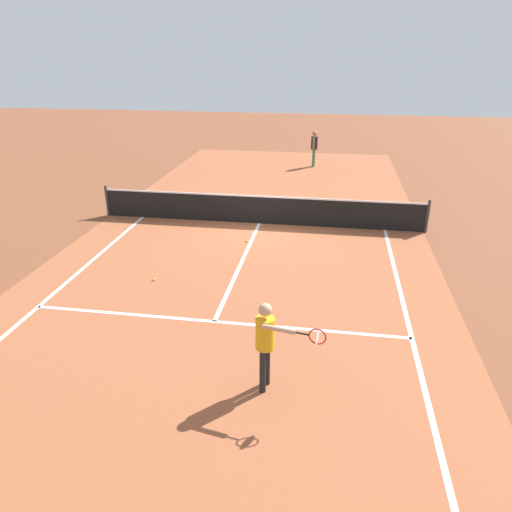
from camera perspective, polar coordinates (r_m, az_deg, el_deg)
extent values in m
plane|color=brown|center=(16.15, 0.41, 3.90)|extent=(60.00, 60.00, 0.00)
cube|color=#9E5433|center=(16.15, 0.41, 3.91)|extent=(10.62, 24.40, 0.00)
cube|color=white|center=(12.36, -23.35, -4.51)|extent=(0.10, 11.89, 0.01)
cube|color=white|center=(10.73, 17.71, -7.97)|extent=(0.10, 11.89, 0.01)
cube|color=white|center=(10.44, -4.98, -7.75)|extent=(8.22, 0.10, 0.01)
cube|color=white|center=(13.21, -1.70, -0.66)|extent=(0.10, 6.40, 0.01)
cylinder|color=#33383D|center=(17.57, -17.28, 6.30)|extent=(0.09, 0.09, 1.07)
cylinder|color=#33383D|center=(16.11, 19.71, 4.46)|extent=(0.09, 0.09, 1.07)
cube|color=black|center=(16.00, 0.41, 5.44)|extent=(10.74, 0.02, 0.91)
cube|color=white|center=(15.86, 0.42, 7.09)|extent=(10.74, 0.03, 0.05)
cylinder|color=black|center=(8.46, 1.30, -12.72)|extent=(0.11, 0.11, 0.81)
cylinder|color=black|center=(8.29, 0.80, -13.57)|extent=(0.11, 0.11, 0.81)
cylinder|color=gold|center=(7.98, 1.09, -9.14)|extent=(0.32, 0.32, 0.57)
sphere|color=tan|center=(7.75, 1.12, -6.41)|extent=(0.23, 0.23, 0.23)
cylinder|color=tan|center=(8.11, 1.49, -8.48)|extent=(0.08, 0.08, 0.55)
cylinder|color=tan|center=(7.64, 2.68, -8.67)|extent=(0.56, 0.18, 0.08)
cylinder|color=black|center=(7.56, 5.51, -9.17)|extent=(0.22, 0.07, 0.03)
torus|color=red|center=(7.52, 7.31, -9.47)|extent=(0.28, 0.07, 0.28)
cylinder|color=silver|center=(7.52, 7.31, -9.47)|extent=(0.05, 0.25, 0.25)
cylinder|color=#3F7247|center=(24.48, 6.91, 11.55)|extent=(0.11, 0.11, 0.86)
cylinder|color=#3F7247|center=(24.27, 6.81, 11.45)|extent=(0.11, 0.11, 0.86)
cylinder|color=black|center=(24.24, 6.95, 13.20)|extent=(0.32, 0.32, 0.60)
sphere|color=#A87A5B|center=(24.16, 7.00, 14.27)|extent=(0.24, 0.24, 0.24)
cylinder|color=#A87A5B|center=(24.40, 7.02, 13.28)|extent=(0.08, 0.08, 0.59)
cylinder|color=#A87A5B|center=(24.07, 6.87, 13.15)|extent=(0.08, 0.08, 0.59)
sphere|color=#CCE033|center=(12.41, -12.04, -2.72)|extent=(0.07, 0.07, 0.07)
sphere|color=#CCE033|center=(14.57, -1.08, 1.82)|extent=(0.07, 0.07, 0.07)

